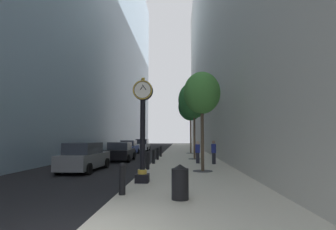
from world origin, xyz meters
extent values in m
plane|color=black|center=(0.00, 27.00, 0.00)|extent=(110.00, 110.00, 0.00)
cube|color=beige|center=(2.70, 30.00, 0.07)|extent=(5.40, 80.00, 0.14)
cube|color=#849EB2|center=(-11.85, 30.00, 19.96)|extent=(9.00, 80.00, 39.92)
cube|color=#B7B2A8|center=(9.90, 30.00, 18.43)|extent=(9.00, 80.00, 36.86)
cube|color=black|center=(0.52, 5.92, 0.32)|extent=(0.55, 0.55, 0.35)
cylinder|color=gold|center=(0.52, 5.92, 0.58)|extent=(0.39, 0.38, 0.18)
cylinder|color=black|center=(0.52, 5.92, 2.13)|extent=(0.22, 0.22, 2.92)
cylinder|color=black|center=(0.52, 5.92, 4.01)|extent=(0.84, 0.28, 0.84)
torus|color=gold|center=(0.52, 5.76, 4.01)|extent=(0.82, 0.05, 0.82)
cylinder|color=white|center=(0.52, 5.77, 4.01)|extent=(0.69, 0.01, 0.69)
cylinder|color=white|center=(0.52, 6.07, 4.01)|extent=(0.69, 0.01, 0.69)
sphere|color=gold|center=(0.52, 5.92, 4.50)|extent=(0.16, 0.16, 0.16)
cube|color=black|center=(0.48, 5.76, 4.08)|extent=(0.12, 0.01, 0.16)
cube|color=black|center=(0.60, 5.76, 4.12)|extent=(0.17, 0.01, 0.23)
cylinder|color=black|center=(0.20, 3.62, 0.57)|extent=(0.22, 0.22, 0.86)
sphere|color=black|center=(0.20, 3.62, 1.06)|extent=(0.23, 0.23, 0.23)
cylinder|color=black|center=(0.20, 10.21, 0.57)|extent=(0.22, 0.22, 0.86)
sphere|color=black|center=(0.20, 10.21, 1.06)|extent=(0.23, 0.23, 0.23)
cylinder|color=black|center=(0.20, 13.51, 0.57)|extent=(0.22, 0.22, 0.86)
sphere|color=black|center=(0.20, 13.51, 1.06)|extent=(0.23, 0.23, 0.23)
cylinder|color=black|center=(0.20, 16.80, 0.57)|extent=(0.22, 0.22, 0.86)
sphere|color=black|center=(0.20, 16.80, 1.06)|extent=(0.23, 0.23, 0.23)
cylinder|color=black|center=(0.20, 20.10, 0.57)|extent=(0.22, 0.22, 0.86)
sphere|color=black|center=(0.20, 20.10, 1.06)|extent=(0.23, 0.23, 0.23)
cylinder|color=#333335|center=(3.35, 9.59, 0.15)|extent=(1.10, 1.10, 0.02)
cylinder|color=#4C3D2D|center=(3.35, 9.59, 1.95)|extent=(0.18, 0.18, 3.61)
ellipsoid|color=#428438|center=(3.35, 9.59, 4.53)|extent=(2.08, 2.08, 2.39)
cylinder|color=#333335|center=(3.35, 17.61, 0.15)|extent=(1.10, 1.10, 0.02)
cylinder|color=brown|center=(3.35, 17.61, 2.20)|extent=(0.18, 0.18, 4.12)
ellipsoid|color=#2D7033|center=(3.35, 17.61, 5.31)|extent=(2.80, 2.80, 3.22)
cylinder|color=#333335|center=(3.35, 25.64, 0.15)|extent=(1.10, 1.10, 0.02)
cylinder|color=brown|center=(3.35, 25.64, 2.37)|extent=(0.18, 0.18, 4.45)
ellipsoid|color=#23602D|center=(3.35, 25.64, 5.69)|extent=(2.92, 2.92, 3.36)
cylinder|color=black|center=(2.10, 3.08, 0.60)|extent=(0.52, 0.52, 0.92)
cone|color=black|center=(2.10, 3.08, 1.11)|extent=(0.53, 0.53, 0.16)
cylinder|color=#23232D|center=(3.37, 13.96, 0.52)|extent=(0.31, 0.31, 0.75)
cylinder|color=navy|center=(3.37, 13.96, 1.20)|extent=(0.41, 0.41, 0.61)
sphere|color=beige|center=(3.37, 13.96, 1.62)|extent=(0.23, 0.23, 0.23)
cylinder|color=#23232D|center=(4.47, 13.50, 0.53)|extent=(0.37, 0.37, 0.78)
cylinder|color=navy|center=(4.47, 13.50, 1.23)|extent=(0.48, 0.48, 0.63)
sphere|color=#9E7556|center=(4.47, 13.50, 1.66)|extent=(0.24, 0.24, 0.24)
cube|color=slate|center=(-3.63, 10.41, 0.63)|extent=(1.81, 4.58, 0.82)
cube|color=#282D38|center=(-3.63, 10.19, 1.35)|extent=(1.56, 2.58, 0.67)
cylinder|color=black|center=(-4.44, 11.98, 0.32)|extent=(0.23, 0.64, 0.64)
cylinder|color=black|center=(-2.74, 11.94, 0.32)|extent=(0.23, 0.64, 0.64)
cylinder|color=black|center=(-4.52, 8.89, 0.32)|extent=(0.23, 0.64, 0.64)
cylinder|color=black|center=(-2.81, 8.85, 0.32)|extent=(0.23, 0.64, 0.64)
cube|color=navy|center=(-3.92, 25.23, 0.62)|extent=(1.76, 4.07, 0.80)
cube|color=#282D38|center=(-3.92, 25.03, 1.33)|extent=(1.54, 2.28, 0.65)
cylinder|color=black|center=(-4.80, 26.61, 0.32)|extent=(0.22, 0.64, 0.64)
cylinder|color=black|center=(-3.07, 26.62, 0.32)|extent=(0.22, 0.64, 0.64)
cylinder|color=black|center=(-4.78, 23.85, 0.32)|extent=(0.22, 0.64, 0.64)
cylinder|color=black|center=(-3.05, 23.86, 0.32)|extent=(0.22, 0.64, 0.64)
cube|color=silver|center=(-3.57, 33.32, 0.64)|extent=(1.89, 4.37, 0.85)
cube|color=#282D38|center=(-3.57, 33.10, 1.39)|extent=(1.65, 2.45, 0.69)
cylinder|color=black|center=(-4.51, 34.80, 0.32)|extent=(0.22, 0.64, 0.64)
cylinder|color=black|center=(-2.65, 34.81, 0.32)|extent=(0.22, 0.64, 0.64)
cylinder|color=black|center=(-4.49, 31.84, 0.32)|extent=(0.22, 0.64, 0.64)
cylinder|color=black|center=(-2.63, 31.85, 0.32)|extent=(0.22, 0.64, 0.64)
cube|color=black|center=(-3.02, 17.01, 0.61)|extent=(2.00, 4.18, 0.77)
cube|color=#282D38|center=(-3.01, 16.80, 1.29)|extent=(1.72, 2.36, 0.63)
cylinder|color=black|center=(-4.00, 18.38, 0.32)|extent=(0.24, 0.65, 0.64)
cylinder|color=black|center=(-2.12, 18.44, 0.32)|extent=(0.24, 0.65, 0.64)
cylinder|color=black|center=(-3.92, 15.58, 0.32)|extent=(0.24, 0.65, 0.64)
cylinder|color=black|center=(-2.04, 15.63, 0.32)|extent=(0.24, 0.65, 0.64)
camera|label=1|loc=(2.11, -4.84, 2.01)|focal=27.34mm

